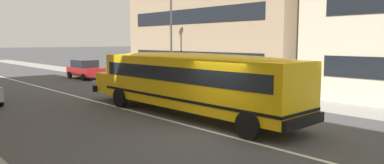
# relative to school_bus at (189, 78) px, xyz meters

# --- Properties ---
(ground_plane) EXTENTS (400.00, 400.00, 0.00)m
(ground_plane) POSITION_rel_school_bus_xyz_m (2.85, -1.33, -1.62)
(ground_plane) COLOR #424244
(sidewalk_far) EXTENTS (120.00, 3.00, 0.01)m
(sidewalk_far) POSITION_rel_school_bus_xyz_m (2.85, 6.54, -1.61)
(sidewalk_far) COLOR gray
(sidewalk_far) RESTS_ON ground_plane
(lane_centreline) EXTENTS (110.00, 0.16, 0.01)m
(lane_centreline) POSITION_rel_school_bus_xyz_m (2.85, -1.33, -1.62)
(lane_centreline) COLOR silver
(lane_centreline) RESTS_ON ground_plane
(school_bus) EXTENTS (12.22, 2.89, 2.73)m
(school_bus) POSITION_rel_school_bus_xyz_m (0.00, 0.00, 0.00)
(school_bus) COLOR yellow
(school_bus) RESTS_ON ground_plane
(parked_car_red_by_entrance) EXTENTS (3.93, 1.94, 1.64)m
(parked_car_red_by_entrance) POSITION_rel_school_bus_xyz_m (-17.47, 3.60, -0.78)
(parked_car_red_by_entrance) COLOR maroon
(parked_car_red_by_entrance) RESTS_ON ground_plane
(street_lamp) EXTENTS (0.44, 0.44, 6.80)m
(street_lamp) POSITION_rel_school_bus_xyz_m (-8.40, 5.84, 2.69)
(street_lamp) COLOR #38383D
(street_lamp) RESTS_ON ground_plane
(apartment_block_far_left) EXTENTS (16.59, 10.62, 13.30)m
(apartment_block_far_left) POSITION_rel_school_bus_xyz_m (-8.87, 13.32, 5.03)
(apartment_block_far_left) COLOR tan
(apartment_block_far_left) RESTS_ON ground_plane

